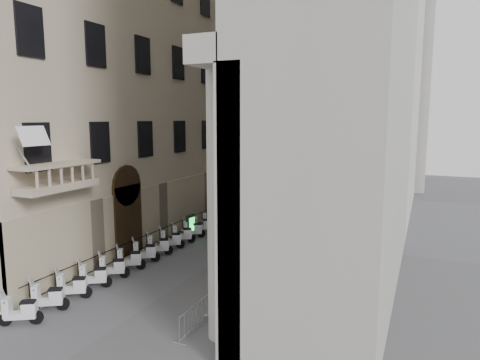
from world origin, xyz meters
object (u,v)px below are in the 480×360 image
object	(u,v)px
security_tent	(235,184)
street_lamp	(231,173)
scooter_0	(22,325)
info_kiosk	(191,226)
pedestrian_a	(267,211)
pedestrian_b	(299,198)

from	to	relation	value
security_tent	street_lamp	size ratio (longest dim) A/B	0.59
scooter_0	info_kiosk	world-z (taller)	info_kiosk
street_lamp	pedestrian_a	size ratio (longest dim) A/B	3.90
security_tent	info_kiosk	distance (m)	6.88
scooter_0	street_lamp	size ratio (longest dim) A/B	0.21
security_tent	info_kiosk	xyz separation A→B (m)	(-0.41, -6.55, -2.07)
scooter_0	street_lamp	xyz separation A→B (m)	(1.38, 17.16, 4.22)
info_kiosk	pedestrian_b	bearing A→B (deg)	80.77
info_kiosk	pedestrian_b	size ratio (longest dim) A/B	0.89
pedestrian_a	pedestrian_b	distance (m)	6.38
security_tent	info_kiosk	world-z (taller)	security_tent
pedestrian_a	security_tent	bearing A→B (deg)	13.26
street_lamp	pedestrian_a	xyz separation A→B (m)	(1.76, 3.13, -3.30)
scooter_0	pedestrian_a	world-z (taller)	pedestrian_a
pedestrian_a	street_lamp	bearing A→B (deg)	76.79
info_kiosk	pedestrian_b	world-z (taller)	pedestrian_b
street_lamp	pedestrian_b	size ratio (longest dim) A/B	3.94
pedestrian_b	scooter_0	bearing A→B (deg)	116.80
scooter_0	pedestrian_b	distance (m)	26.93
security_tent	pedestrian_a	bearing A→B (deg)	-2.85
street_lamp	info_kiosk	bearing A→B (deg)	-106.14
scooter_0	pedestrian_b	bearing A→B (deg)	-39.94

